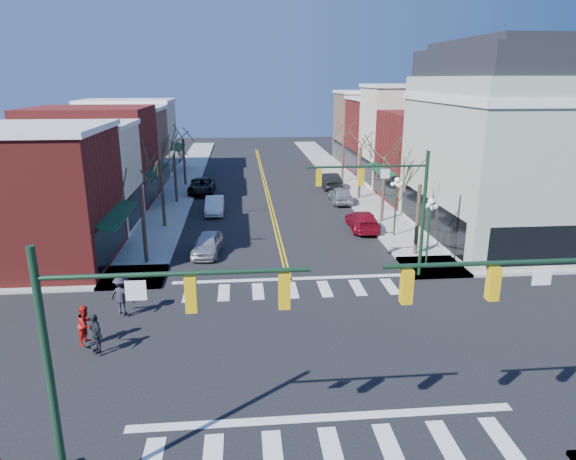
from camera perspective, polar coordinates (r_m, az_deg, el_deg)
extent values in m
plane|color=black|center=(22.10, 2.04, -13.01)|extent=(160.00, 160.00, 0.00)
cube|color=#9E9B93|center=(41.00, -13.82, 0.74)|extent=(3.50, 70.00, 0.15)
cube|color=#9E9B93|center=(42.07, 10.45, 1.35)|extent=(3.50, 70.00, 0.15)
cube|color=maroon|center=(34.13, -27.53, 2.99)|extent=(10.00, 8.50, 8.00)
cube|color=beige|center=(41.30, -23.60, 5.19)|extent=(10.00, 7.00, 7.50)
cube|color=maroon|center=(48.78, -20.85, 7.63)|extent=(10.00, 9.00, 8.50)
cube|color=#916B50|center=(56.75, -18.68, 8.60)|extent=(10.00, 7.50, 7.80)
cube|color=beige|center=(64.25, -17.17, 9.74)|extent=(10.00, 8.00, 8.20)
cube|color=maroon|center=(48.79, 16.61, 7.73)|extent=(10.00, 8.50, 8.00)
cube|color=beige|center=(55.88, 13.78, 10.01)|extent=(10.00, 7.00, 10.00)
cube|color=maroon|center=(63.06, 11.53, 10.16)|extent=(10.00, 8.00, 8.50)
cube|color=#916B50|center=(70.70, 9.69, 11.11)|extent=(10.00, 8.00, 9.00)
cube|color=#A5B098|center=(38.96, 24.22, 7.13)|extent=(12.00, 14.00, 11.00)
cube|color=white|center=(38.60, 24.94, 13.13)|extent=(12.25, 14.25, 0.50)
cube|color=black|center=(38.60, 25.37, 16.52)|extent=(11.40, 13.40, 1.80)
cube|color=black|center=(38.64, 25.58, 18.14)|extent=(9.80, 11.80, 0.60)
cylinder|color=#14331E|center=(14.58, -24.86, -15.17)|extent=(0.20, 0.20, 7.20)
cylinder|color=#14331E|center=(12.60, -12.34, -4.76)|extent=(6.50, 0.12, 0.12)
cube|color=gold|center=(12.77, -10.73, -7.04)|extent=(0.28, 0.28, 0.90)
cube|color=gold|center=(12.74, -0.42, -6.78)|extent=(0.28, 0.28, 0.90)
cylinder|color=#14331E|center=(14.17, 23.24, -3.35)|extent=(6.50, 0.12, 0.12)
cube|color=gold|center=(14.21, 21.83, -5.51)|extent=(0.28, 0.28, 0.90)
cube|color=gold|center=(13.34, 13.04, -6.12)|extent=(0.28, 0.28, 0.90)
cylinder|color=#14331E|center=(29.19, 14.79, 1.50)|extent=(0.20, 0.20, 7.20)
cylinder|color=#14331E|center=(27.66, 8.83, 6.99)|extent=(6.50, 0.12, 0.12)
cube|color=gold|center=(27.68, 8.12, 5.87)|extent=(0.28, 0.28, 0.90)
cube|color=gold|center=(27.24, 3.44, 5.83)|extent=(0.28, 0.28, 0.90)
cylinder|color=#14331E|center=(30.88, 15.29, -0.81)|extent=(0.12, 0.12, 4.00)
sphere|color=white|center=(30.33, 15.60, 3.07)|extent=(0.36, 0.36, 0.36)
cylinder|color=#14331E|center=(36.80, 11.84, 2.19)|extent=(0.12, 0.12, 4.00)
sphere|color=white|center=(36.34, 12.04, 5.47)|extent=(0.36, 0.36, 0.36)
cylinder|color=#382B21|center=(31.78, -15.73, 0.36)|extent=(0.24, 0.24, 4.76)
cylinder|color=#382B21|center=(39.41, -13.76, 3.79)|extent=(0.24, 0.24, 5.04)
cylinder|color=#382B21|center=(47.22, -12.40, 5.63)|extent=(0.24, 0.24, 4.55)
cylinder|color=#382B21|center=(55.03, -11.45, 7.38)|extent=(0.24, 0.24, 4.90)
cylinder|color=#382B21|center=(33.12, 14.18, 1.00)|extent=(0.24, 0.24, 4.62)
cylinder|color=#382B21|center=(40.46, 10.53, 4.41)|extent=(0.24, 0.24, 5.18)
cylinder|color=#382B21|center=(48.09, 7.98, 6.22)|extent=(0.24, 0.24, 4.83)
cylinder|color=#382B21|center=(55.79, 6.12, 7.77)|extent=(0.24, 0.24, 4.97)
imported|color=#BBBBC0|center=(33.25, -8.95, -1.54)|extent=(2.15, 4.26, 1.39)
imported|color=white|center=(43.28, -8.16, 2.74)|extent=(1.50, 4.25, 1.40)
imported|color=black|center=(51.12, -9.56, 4.84)|extent=(2.47, 5.29, 1.46)
imported|color=maroon|center=(38.58, 8.29, 1.03)|extent=(2.07, 4.87, 1.40)
imported|color=#AEAEB2|center=(46.74, 5.86, 3.92)|extent=(1.84, 4.46, 1.51)
imported|color=black|center=(52.99, 4.53, 5.50)|extent=(2.20, 4.99, 1.59)
imported|color=red|center=(23.37, -21.54, -9.74)|extent=(0.84, 0.97, 1.71)
imported|color=#21232A|center=(22.56, -20.59, -10.68)|extent=(0.92, 1.02, 1.66)
imported|color=#232129|center=(25.50, -17.99, -6.88)|extent=(1.42, 1.12, 1.92)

